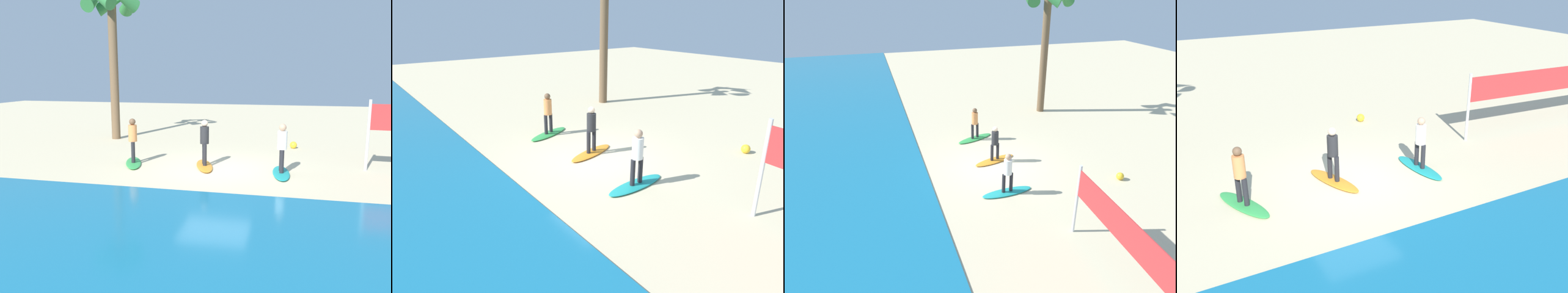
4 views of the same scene
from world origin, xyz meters
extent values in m
plane|color=beige|center=(0.00, 0.00, 0.00)|extent=(60.00, 60.00, 0.00)
ellipsoid|color=teal|center=(-2.32, 0.25, 0.04)|extent=(0.71, 2.14, 0.09)
cylinder|color=#232328|center=(-2.33, 0.41, 0.48)|extent=(0.14, 0.14, 0.78)
cylinder|color=#232328|center=(-2.31, 0.09, 0.48)|extent=(0.14, 0.14, 0.78)
cylinder|color=white|center=(-2.32, 0.25, 1.18)|extent=(0.32, 0.32, 0.62)
sphere|color=tan|center=(-2.32, 0.25, 1.61)|extent=(0.24, 0.24, 0.24)
ellipsoid|color=orange|center=(0.44, -0.21, 0.04)|extent=(1.14, 2.17, 0.09)
cylinder|color=#232328|center=(0.39, -0.05, 0.48)|extent=(0.14, 0.14, 0.78)
cylinder|color=#232328|center=(0.49, -0.36, 0.48)|extent=(0.14, 0.14, 0.78)
cylinder|color=#262628|center=(0.44, -0.21, 1.18)|extent=(0.32, 0.32, 0.62)
sphere|color=beige|center=(0.44, -0.21, 1.61)|extent=(0.24, 0.24, 0.24)
ellipsoid|color=green|center=(3.16, -0.06, 0.04)|extent=(1.30, 2.16, 0.09)
cylinder|color=#232328|center=(3.10, 0.09, 0.48)|extent=(0.14, 0.14, 0.78)
cylinder|color=#232328|center=(3.22, -0.21, 0.48)|extent=(0.14, 0.14, 0.78)
cylinder|color=#E58C4C|center=(3.16, -0.06, 1.18)|extent=(0.32, 0.32, 0.62)
sphere|color=brown|center=(3.16, -0.06, 1.61)|extent=(0.24, 0.24, 0.24)
cylinder|color=silver|center=(-5.20, -1.00, 1.25)|extent=(0.10, 0.10, 2.50)
cube|color=red|center=(-9.69, -0.69, 1.90)|extent=(8.98, 0.64, 0.90)
sphere|color=yellow|center=(-2.74, -4.70, 0.16)|extent=(0.32, 0.32, 0.32)
camera|label=1|loc=(-2.52, 13.61, 3.38)|focal=36.39mm
camera|label=2|loc=(-8.91, 6.80, 4.72)|focal=32.58mm
camera|label=3|loc=(-13.56, 4.88, 7.68)|focal=32.93mm
camera|label=4|loc=(5.10, 10.85, 6.13)|focal=41.08mm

